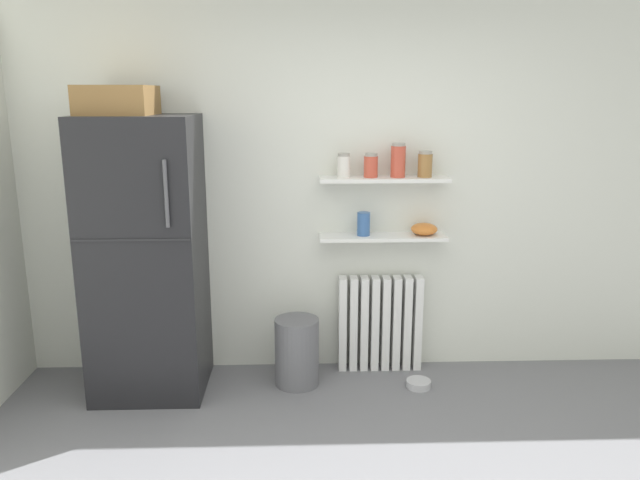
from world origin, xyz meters
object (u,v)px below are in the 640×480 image
object	(u,v)px
refrigerator	(145,252)
storage_jar_2	(398,160)
storage_jar_0	(344,166)
storage_jar_1	(371,166)
pet_food_bowl	(419,384)
storage_jar_3	(425,164)
vase	(364,224)
trash_bin	(297,352)
radiator	(380,323)
shelf_bowl	(424,229)

from	to	relation	value
refrigerator	storage_jar_2	bearing A→B (deg)	7.20
storage_jar_0	storage_jar_2	distance (m)	0.37
storage_jar_1	pet_food_bowl	distance (m)	1.53
storage_jar_0	storage_jar_1	size ratio (longest dim) A/B	1.01
storage_jar_3	storage_jar_1	bearing A→B (deg)	180.00
storage_jar_3	vase	size ratio (longest dim) A/B	1.10
storage_jar_2	storage_jar_1	bearing A→B (deg)	180.00
storage_jar_1	storage_jar_0	bearing A→B (deg)	180.00
storage_jar_1	refrigerator	bearing A→B (deg)	-171.92
trash_bin	pet_food_bowl	distance (m)	0.87
storage_jar_1	trash_bin	xyz separation A→B (m)	(-0.51, -0.20, -1.26)
radiator	storage_jar_0	xyz separation A→B (m)	(-0.28, -0.03, 1.15)
radiator	storage_jar_0	world-z (taller)	storage_jar_0
storage_jar_1	storage_jar_2	world-z (taller)	storage_jar_2
storage_jar_0	vase	distance (m)	0.43
refrigerator	shelf_bowl	distance (m)	1.89
storage_jar_0	trash_bin	size ratio (longest dim) A/B	0.35
storage_jar_3	trash_bin	bearing A→B (deg)	-167.05
storage_jar_0	shelf_bowl	size ratio (longest dim) A/B	0.90
radiator	vase	world-z (taller)	vase
vase	pet_food_bowl	size ratio (longest dim) A/B	0.96
vase	radiator	bearing A→B (deg)	12.54
storage_jar_2	storage_jar_3	distance (m)	0.19
radiator	trash_bin	distance (m)	0.65
storage_jar_2	shelf_bowl	xyz separation A→B (m)	(0.20, 0.00, -0.48)
storage_jar_1	trash_bin	bearing A→B (deg)	-158.38
radiator	trash_bin	world-z (taller)	radiator
storage_jar_2	vase	bearing A→B (deg)	180.00
storage_jar_2	storage_jar_3	size ratio (longest dim) A/B	1.30
radiator	storage_jar_0	bearing A→B (deg)	-173.81
storage_jar_1	pet_food_bowl	bearing A→B (deg)	-41.47
storage_jar_1	trash_bin	world-z (taller)	storage_jar_1
storage_jar_2	refrigerator	bearing A→B (deg)	-172.80
trash_bin	pet_food_bowl	size ratio (longest dim) A/B	2.82
refrigerator	vase	bearing A→B (deg)	8.31
radiator	vase	xyz separation A→B (m)	(-0.13, -0.03, 0.74)
storage_jar_0	storage_jar_3	xyz separation A→B (m)	(0.55, -0.00, 0.01)
refrigerator	pet_food_bowl	distance (m)	2.05
storage_jar_0	trash_bin	distance (m)	1.32
storage_jar_3	vase	world-z (taller)	storage_jar_3
storage_jar_1	storage_jar_3	distance (m)	0.37
radiator	storage_jar_2	xyz separation A→B (m)	(0.09, -0.03, 1.18)
storage_jar_2	pet_food_bowl	distance (m)	1.54
vase	shelf_bowl	bearing A→B (deg)	0.00
vase	shelf_bowl	size ratio (longest dim) A/B	0.88
storage_jar_1	pet_food_bowl	size ratio (longest dim) A/B	0.97
pet_food_bowl	shelf_bowl	bearing A→B (deg)	79.13
storage_jar_2	trash_bin	xyz separation A→B (m)	(-0.69, -0.20, -1.29)
refrigerator	trash_bin	size ratio (longest dim) A/B	4.26
trash_bin	storage_jar_2	bearing A→B (deg)	16.23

